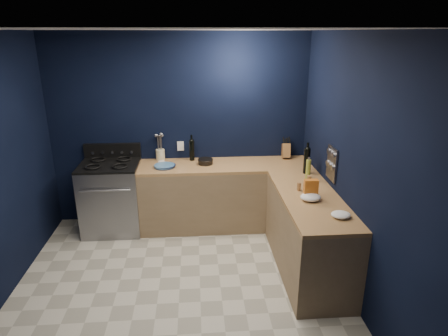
{
  "coord_description": "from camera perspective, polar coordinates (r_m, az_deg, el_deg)",
  "views": [
    {
      "loc": [
        0.21,
        -3.49,
        2.58
      ],
      "look_at": [
        0.55,
        1.0,
        1.0
      ],
      "focal_mm": 31.19,
      "sensor_mm": 36.0,
      "label": 1
    }
  ],
  "objects": [
    {
      "name": "floor",
      "position": [
        4.35,
        -6.53,
        -17.35
      ],
      "size": [
        3.5,
        3.5,
        0.02
      ],
      "primitive_type": "cube",
      "color": "beige",
      "rests_on": "ground"
    },
    {
      "name": "cab_right",
      "position": [
        4.51,
        12.15,
        -9.59
      ],
      "size": [
        0.63,
        1.67,
        0.86
      ],
      "primitive_type": "cube",
      "color": "#866C4E",
      "rests_on": "floor"
    },
    {
      "name": "wall_outlet",
      "position": [
        5.44,
        -6.39,
        3.22
      ],
      "size": [
        0.09,
        0.02,
        0.13
      ],
      "primitive_type": "cube",
      "color": "white",
      "rests_on": "wall_back"
    },
    {
      "name": "ceiling",
      "position": [
        3.49,
        -8.26,
        19.63
      ],
      "size": [
        3.5,
        3.5,
        0.02
      ],
      "primitive_type": "cube",
      "color": "silver",
      "rests_on": "ground"
    },
    {
      "name": "oven_door",
      "position": [
        5.19,
        -16.7,
        -5.76
      ],
      "size": [
        0.59,
        0.02,
        0.42
      ],
      "primitive_type": "cube",
      "color": "black",
      "rests_on": "gas_range"
    },
    {
      "name": "crouton_bag",
      "position": [
        4.22,
        12.6,
        -3.07
      ],
      "size": [
        0.15,
        0.07,
        0.21
      ],
      "primitive_type": "cube",
      "rotation": [
        0.0,
        0.0,
        -0.01
      ],
      "color": "red",
      "rests_on": "top_right"
    },
    {
      "name": "towel_end",
      "position": [
        3.91,
        16.75,
        -6.57
      ],
      "size": [
        0.22,
        0.21,
        0.06
      ],
      "primitive_type": "ellipsoid",
      "rotation": [
        0.0,
        0.0,
        0.28
      ],
      "color": "white",
      "rests_on": "top_right"
    },
    {
      "name": "cooktop",
      "position": [
        5.3,
        -16.53,
        0.44
      ],
      "size": [
        0.76,
        0.66,
        0.03
      ],
      "primitive_type": "cube",
      "color": "black",
      "rests_on": "gas_range"
    },
    {
      "name": "wall_back",
      "position": [
        5.41,
        -6.47,
        5.53
      ],
      "size": [
        3.5,
        0.02,
        2.6
      ],
      "primitive_type": "cube",
      "color": "black",
      "rests_on": "ground"
    },
    {
      "name": "spice_panel",
      "position": [
        4.54,
        15.54,
        0.64
      ],
      "size": [
        0.02,
        0.28,
        0.38
      ],
      "primitive_type": "cube",
      "color": "gray",
      "rests_on": "wall_right"
    },
    {
      "name": "wall_front",
      "position": [
        2.16,
        -9.45,
        -17.36
      ],
      "size": [
        3.5,
        0.02,
        2.6
      ],
      "primitive_type": "cube",
      "color": "black",
      "rests_on": "ground"
    },
    {
      "name": "gas_range",
      "position": [
        5.47,
        -16.05,
        -4.28
      ],
      "size": [
        0.76,
        0.66,
        0.92
      ],
      "primitive_type": "cube",
      "color": "gray",
      "rests_on": "floor"
    },
    {
      "name": "wall_right",
      "position": [
        4.03,
        18.57,
        -0.25
      ],
      "size": [
        0.02,
        3.5,
        2.6
      ],
      "primitive_type": "cube",
      "color": "black",
      "rests_on": "ground"
    },
    {
      "name": "cab_back",
      "position": [
        5.39,
        0.18,
        -4.18
      ],
      "size": [
        2.3,
        0.63,
        0.86
      ],
      "primitive_type": "cube",
      "color": "#866C4E",
      "rests_on": "floor"
    },
    {
      "name": "top_back",
      "position": [
        5.22,
        0.18,
        0.35
      ],
      "size": [
        2.3,
        0.63,
        0.04
      ],
      "primitive_type": "cube",
      "color": "brown",
      "rests_on": "cab_back"
    },
    {
      "name": "ramekin",
      "position": [
        5.31,
        -9.13,
        0.83
      ],
      "size": [
        0.1,
        0.1,
        0.03
      ],
      "primitive_type": "cylinder",
      "rotation": [
        0.0,
        0.0,
        0.2
      ],
      "color": "white",
      "rests_on": "top_back"
    },
    {
      "name": "spice_jar_far",
      "position": [
        4.64,
        12.35,
        -1.7
      ],
      "size": [
        0.05,
        0.05,
        0.1
      ],
      "primitive_type": "cylinder",
      "rotation": [
        0.0,
        0.0,
        0.06
      ],
      "color": "olive",
      "rests_on": "top_right"
    },
    {
      "name": "plate_stack",
      "position": [
        5.15,
        -8.71,
        0.29
      ],
      "size": [
        0.35,
        0.35,
        0.03
      ],
      "primitive_type": "cylinder",
      "rotation": [
        0.0,
        0.0,
        0.4
      ],
      "color": "#346093",
      "rests_on": "top_back"
    },
    {
      "name": "oil_bottle",
      "position": [
        4.75,
        12.24,
        -0.23
      ],
      "size": [
        0.07,
        0.07,
        0.25
      ],
      "primitive_type": "cylinder",
      "rotation": [
        0.0,
        0.0,
        0.31
      ],
      "color": "#929E33",
      "rests_on": "top_right"
    },
    {
      "name": "knife_block",
      "position": [
        5.54,
        9.06,
        2.52
      ],
      "size": [
        0.13,
        0.24,
        0.24
      ],
      "primitive_type": "cube",
      "rotation": [
        -0.31,
        0.0,
        -0.11
      ],
      "color": "brown",
      "rests_on": "top_back"
    },
    {
      "name": "spice_jar_near",
      "position": [
        4.43,
        10.92,
        -2.68
      ],
      "size": [
        0.05,
        0.05,
        0.09
      ],
      "primitive_type": "cylinder",
      "rotation": [
        0.0,
        0.0,
        -0.31
      ],
      "color": "olive",
      "rests_on": "top_right"
    },
    {
      "name": "lemon_basket",
      "position": [
        5.22,
        -2.73,
        0.97
      ],
      "size": [
        0.2,
        0.2,
        0.07
      ],
      "primitive_type": "cylinder",
      "rotation": [
        0.0,
        0.0,
        -0.03
      ],
      "color": "black",
      "rests_on": "top_back"
    },
    {
      "name": "top_right",
      "position": [
        4.32,
        12.57,
        -4.35
      ],
      "size": [
        0.63,
        1.67,
        0.04
      ],
      "primitive_type": "cube",
      "color": "brown",
      "rests_on": "cab_right"
    },
    {
      "name": "towel_front",
      "position": [
        4.2,
        12.58,
        -4.19
      ],
      "size": [
        0.26,
        0.24,
        0.08
      ],
      "primitive_type": "ellipsoid",
      "rotation": [
        0.0,
        0.0,
        -0.28
      ],
      "color": "white",
      "rests_on": "top_right"
    },
    {
      "name": "backguard",
      "position": [
        5.55,
        -16.02,
        2.47
      ],
      "size": [
        0.76,
        0.06,
        0.2
      ],
      "primitive_type": "cube",
      "color": "black",
      "rests_on": "gas_range"
    },
    {
      "name": "utensil_crock",
      "position": [
        5.44,
        -9.31,
        1.94
      ],
      "size": [
        0.14,
        0.14,
        0.15
      ],
      "primitive_type": "cylinder",
      "rotation": [
        0.0,
        0.0,
        -0.15
      ],
      "color": "#FAEDC7",
      "rests_on": "top_back"
    },
    {
      "name": "wine_bottle_right",
      "position": [
        4.95,
        12.04,
        1.0
      ],
      "size": [
        0.1,
        0.1,
        0.32
      ],
      "primitive_type": "cylinder",
      "rotation": [
        0.0,
        0.0,
        -0.26
      ],
      "color": "black",
      "rests_on": "top_right"
    },
    {
      "name": "wine_bottle_back",
      "position": [
        5.36,
        -4.73,
        2.58
      ],
      "size": [
        0.09,
        0.09,
        0.28
      ],
      "primitive_type": "cylinder",
      "rotation": [
        0.0,
        0.0,
        0.29
      ],
      "color": "black",
      "rests_on": "top_back"
    }
  ]
}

